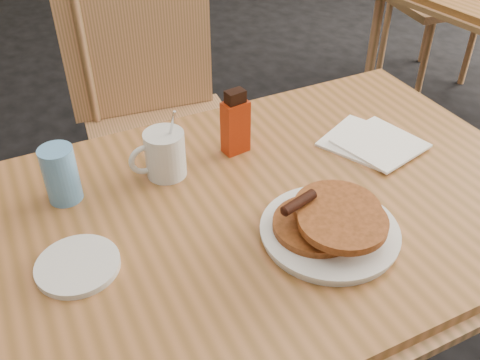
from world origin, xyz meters
The scene contains 8 objects.
main_table centered at (0.08, 0.06, 0.71)m, with size 1.20×0.82×0.75m.
chair_main_far centered at (0.08, 0.81, 0.62)m, with size 0.52×0.52×1.03m.
pancake_plate centered at (0.12, -0.08, 0.77)m, with size 0.26×0.26×0.08m.
coffee_mug centered at (-0.08, 0.24, 0.80)m, with size 0.12×0.08×0.16m.
syrup_bottle centered at (0.09, 0.25, 0.82)m, with size 0.06×0.04×0.15m.
napkin_stack centered at (0.38, 0.13, 0.76)m, with size 0.23×0.24×0.01m.
blue_tumbler centered at (-0.29, 0.26, 0.81)m, with size 0.07×0.07×0.12m, color #5895CF.
side_saucer centered at (-0.31, 0.05, 0.76)m, with size 0.15×0.15×0.01m, color silver.
Camera 1 is at (-0.35, -0.65, 1.43)m, focal length 40.00 mm.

